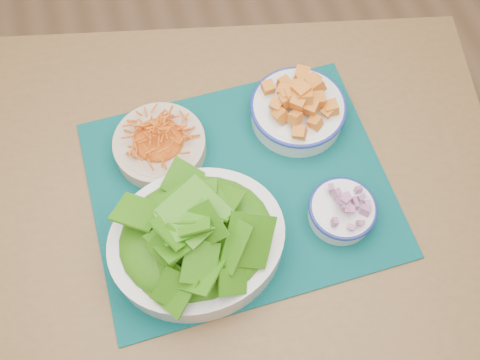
% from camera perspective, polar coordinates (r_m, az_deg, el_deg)
% --- Properties ---
extents(ground, '(4.00, 4.00, 0.00)m').
position_cam_1_polar(ground, '(1.77, 6.56, -5.21)').
color(ground, '#A67650').
rests_on(ground, ground).
extents(table, '(1.26, 0.98, 0.75)m').
position_cam_1_polar(table, '(1.09, -3.90, -2.83)').
color(table, brown).
rests_on(table, ground).
extents(placemat, '(0.54, 0.44, 0.00)m').
position_cam_1_polar(placemat, '(0.98, -0.00, -0.82)').
color(placemat, '#023031').
rests_on(placemat, table).
extents(carrot_bowl, '(0.22, 0.22, 0.06)m').
position_cam_1_polar(carrot_bowl, '(1.00, -8.59, 3.90)').
color(carrot_bowl, beige).
rests_on(carrot_bowl, placemat).
extents(squash_bowl, '(0.22, 0.22, 0.09)m').
position_cam_1_polar(squash_bowl, '(1.03, 6.25, 7.81)').
color(squash_bowl, silver).
rests_on(squash_bowl, placemat).
extents(lettuce_bowl, '(0.31, 0.26, 0.15)m').
position_cam_1_polar(lettuce_bowl, '(0.88, -4.71, -5.91)').
color(lettuce_bowl, silver).
rests_on(lettuce_bowl, placemat).
extents(onion_bowl, '(0.14, 0.14, 0.06)m').
position_cam_1_polar(onion_bowl, '(0.95, 10.86, -3.11)').
color(onion_bowl, white).
rests_on(onion_bowl, placemat).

